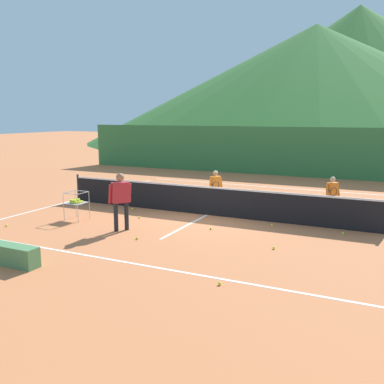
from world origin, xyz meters
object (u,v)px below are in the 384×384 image
(ball_cart, at_px, (76,201))
(tennis_ball_1, at_px, (132,209))
(instructor, at_px, (121,196))
(courtside_bench, at_px, (10,255))
(tennis_net, at_px, (207,200))
(tennis_ball_5, at_px, (272,225))
(student_1, at_px, (332,192))
(tennis_ball_2, at_px, (274,248))
(tennis_ball_3, at_px, (139,217))
(tennis_ball_8, at_px, (343,233))
(student_0, at_px, (215,185))
(tennis_ball_4, at_px, (220,284))
(tennis_ball_6, at_px, (137,238))
(tennis_ball_0, at_px, (6,225))
(tennis_ball_7, at_px, (211,229))

(ball_cart, bearing_deg, tennis_ball_1, 67.30)
(instructor, xyz_separation_m, courtside_bench, (-0.59, -3.46, -0.78))
(tennis_net, xyz_separation_m, tennis_ball_5, (2.35, -0.53, -0.47))
(instructor, distance_m, tennis_ball_5, 4.57)
(courtside_bench, bearing_deg, student_1, 55.14)
(instructor, height_order, ball_cart, instructor)
(instructor, height_order, tennis_ball_2, instructor)
(tennis_ball_3, distance_m, tennis_ball_8, 6.24)
(tennis_ball_3, xyz_separation_m, courtside_bench, (-0.26, -4.94, 0.20))
(student_0, height_order, tennis_ball_2, student_0)
(courtside_bench, bearing_deg, tennis_ball_4, 11.19)
(tennis_ball_8, bearing_deg, courtside_bench, -138.18)
(tennis_net, xyz_separation_m, student_1, (3.73, 1.98, 0.26))
(tennis_ball_6, distance_m, courtside_bench, 3.25)
(student_1, height_order, tennis_ball_5, student_1)
(instructor, xyz_separation_m, tennis_ball_5, (3.81, 2.33, -0.97))
(tennis_ball_6, bearing_deg, tennis_ball_0, -172.66)
(tennis_ball_7, bearing_deg, tennis_ball_2, -25.40)
(tennis_ball_2, distance_m, courtside_bench, 6.21)
(tennis_ball_6, height_order, tennis_ball_7, same)
(tennis_net, height_order, student_0, student_0)
(tennis_net, relative_size, tennis_ball_2, 162.16)
(instructor, bearing_deg, tennis_ball_7, 27.17)
(ball_cart, distance_m, courtside_bench, 4.20)
(tennis_ball_0, distance_m, tennis_ball_6, 4.32)
(student_0, distance_m, tennis_ball_7, 3.26)
(tennis_net, xyz_separation_m, tennis_ball_3, (-1.80, -1.38, -0.47))
(student_0, distance_m, tennis_ball_4, 7.32)
(ball_cart, relative_size, tennis_ball_0, 13.22)
(student_1, xyz_separation_m, tennis_ball_7, (-2.88, -3.66, -0.73))
(tennis_ball_1, distance_m, courtside_bench, 5.91)
(ball_cart, height_order, tennis_ball_8, ball_cart)
(tennis_ball_1, height_order, courtside_bench, courtside_bench)
(tennis_ball_5, distance_m, courtside_bench, 7.28)
(tennis_ball_6, bearing_deg, tennis_ball_7, 51.50)
(tennis_net, distance_m, tennis_ball_5, 2.46)
(tennis_ball_5, bearing_deg, tennis_ball_3, -168.42)
(tennis_ball_4, bearing_deg, tennis_ball_2, 82.26)
(tennis_ball_3, relative_size, tennis_ball_8, 1.00)
(student_1, xyz_separation_m, tennis_ball_8, (0.66, -2.54, -0.73))
(tennis_ball_1, distance_m, tennis_ball_3, 1.30)
(tennis_ball_2, bearing_deg, student_0, 128.99)
(tennis_ball_6, distance_m, tennis_ball_7, 2.26)
(tennis_ball_5, height_order, tennis_ball_6, same)
(instructor, xyz_separation_m, tennis_ball_2, (4.45, 0.17, -0.97))
(student_0, bearing_deg, tennis_ball_4, -66.84)
(tennis_ball_5, height_order, courtside_bench, courtside_bench)
(instructor, xyz_separation_m, student_0, (1.22, 4.16, -0.20))
(tennis_net, height_order, tennis_ball_1, tennis_net)
(instructor, bearing_deg, tennis_net, 63.01)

